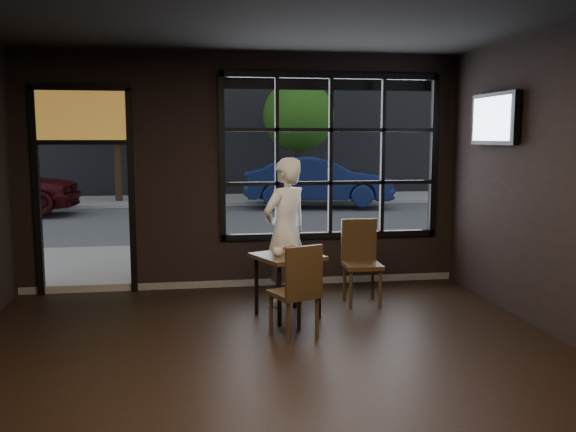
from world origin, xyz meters
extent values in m
cube|color=black|center=(0.00, 0.00, -0.01)|extent=(6.00, 7.00, 0.02)
cube|color=black|center=(1.20, 3.50, 1.80)|extent=(3.06, 0.12, 2.28)
cube|color=orange|center=(-2.10, 3.50, 2.35)|extent=(1.20, 0.06, 0.70)
cube|color=#545456|center=(0.00, 24.00, -0.02)|extent=(60.00, 41.00, 0.04)
cube|color=#5B5956|center=(0.00, 23.00, 7.50)|extent=(28.00, 12.00, 15.00)
cube|color=#322211|center=(0.36, 2.00, 0.37)|extent=(0.89, 0.89, 0.73)
cube|color=#322211|center=(0.32, 1.27, 0.49)|extent=(0.56, 0.56, 0.99)
cube|color=#322211|center=(1.37, 2.41, 0.52)|extent=(0.47, 0.47, 1.04)
imported|color=silver|center=(0.42, 2.52, 0.91)|extent=(0.80, 0.73, 1.82)
imported|color=silver|center=(0.24, 1.94, 0.78)|extent=(0.14, 0.14, 0.10)
cube|color=black|center=(2.93, 2.19, 2.29)|extent=(0.12, 1.07, 0.62)
imported|color=#111C46|center=(2.94, 12.69, 0.80)|extent=(4.45, 2.10, 1.41)
cylinder|color=#332114|center=(-2.98, 14.73, 1.23)|extent=(0.22, 0.22, 2.45)
sphere|color=#2B5E16|center=(-2.98, 14.73, 3.23)|extent=(2.68, 2.68, 2.68)
cylinder|color=#332114|center=(2.68, 14.62, 1.05)|extent=(0.19, 0.19, 2.09)
sphere|color=#34722A|center=(2.68, 14.62, 2.75)|extent=(2.28, 2.28, 2.28)
camera|label=1|loc=(-0.69, -4.78, 2.06)|focal=38.00mm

